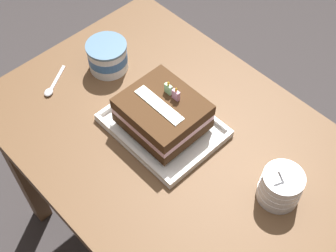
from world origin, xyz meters
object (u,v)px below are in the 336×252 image
object	(u,v)px
ice_cream_tub	(108,56)
bowl_stack	(281,187)
serving_spoon_by_bowls	(51,89)
foil_tray	(163,126)
birthday_cake	(163,113)

from	to	relation	value
ice_cream_tub	bowl_stack	bearing A→B (deg)	2.09
serving_spoon_by_bowls	ice_cream_tub	bearing A→B (deg)	76.26
bowl_stack	serving_spoon_by_bowls	xyz separation A→B (m)	(-0.71, -0.22, -0.04)
foil_tray	bowl_stack	xyz separation A→B (m)	(0.37, 0.07, 0.04)
ice_cream_tub	serving_spoon_by_bowls	distance (m)	0.20
foil_tray	bowl_stack	distance (m)	0.38
birthday_cake	serving_spoon_by_bowls	size ratio (longest dim) A/B	1.72
bowl_stack	foil_tray	bearing A→B (deg)	-169.94
birthday_cake	serving_spoon_by_bowls	bearing A→B (deg)	-156.13
foil_tray	bowl_stack	world-z (taller)	bowl_stack
foil_tray	ice_cream_tub	size ratio (longest dim) A/B	2.50
bowl_stack	ice_cream_tub	world-z (taller)	bowl_stack
bowl_stack	ice_cream_tub	distance (m)	0.67
ice_cream_tub	foil_tray	bearing A→B (deg)	-7.76
foil_tray	serving_spoon_by_bowls	size ratio (longest dim) A/B	2.54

